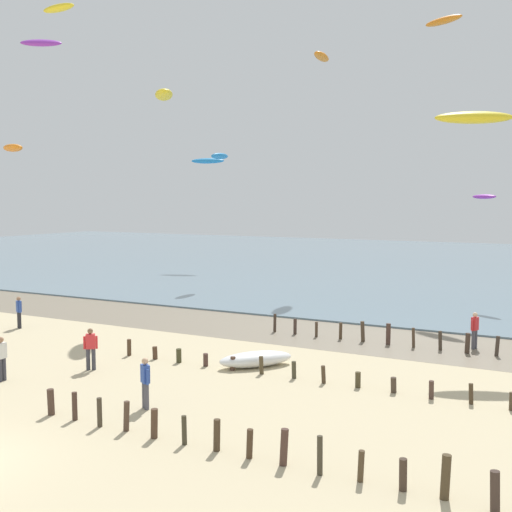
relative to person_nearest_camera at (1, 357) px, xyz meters
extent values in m
cube|color=#7A6D59|center=(4.91, 13.42, -0.91)|extent=(120.00, 6.37, 0.01)
cube|color=slate|center=(4.91, 51.60, -0.87)|extent=(160.00, 70.00, 0.10)
cylinder|color=#463329|center=(4.49, -1.91, -0.50)|extent=(0.22, 0.24, 0.85)
cylinder|color=#443027|center=(5.49, -1.90, -0.48)|extent=(0.21, 0.21, 0.89)
cylinder|color=#3F3629|center=(6.60, -2.01, -0.47)|extent=(0.15, 0.16, 0.90)
cylinder|color=#49372A|center=(7.55, -1.90, -0.47)|extent=(0.20, 0.19, 0.91)
cylinder|color=#4A3426|center=(8.63, -1.98, -0.48)|extent=(0.22, 0.20, 0.87)
cylinder|color=#3C3728|center=(9.66, -1.96, -0.51)|extent=(0.17, 0.16, 0.83)
cylinder|color=#433524|center=(10.71, -1.93, -0.47)|extent=(0.20, 0.20, 0.89)
cylinder|color=#453323|center=(11.75, -1.96, -0.52)|extent=(0.20, 0.17, 0.81)
cylinder|color=#4A342C|center=(12.74, -1.92, -0.44)|extent=(0.23, 0.25, 0.98)
cylinder|color=#3F392B|center=(13.78, -2.02, -0.42)|extent=(0.17, 0.19, 1.00)
cylinder|color=#4A3A27|center=(14.82, -1.93, -0.52)|extent=(0.18, 0.15, 0.79)
cylinder|color=#3F3127|center=(15.86, -1.93, -0.52)|extent=(0.19, 0.22, 0.80)
cylinder|color=#493B27|center=(16.83, -1.88, -0.39)|extent=(0.24, 0.24, 1.06)
cylinder|color=#3E3029|center=(17.92, -1.99, -0.45)|extent=(0.24, 0.23, 0.94)
cylinder|color=#463322|center=(1.78, 5.36, -0.55)|extent=(0.21, 0.20, 0.74)
cylinder|color=#473122|center=(3.16, 5.39, -0.65)|extent=(0.23, 0.22, 0.55)
cylinder|color=#3D3B24|center=(4.41, 5.38, -0.62)|extent=(0.23, 0.24, 0.61)
cylinder|color=#462F29|center=(5.73, 5.41, -0.65)|extent=(0.21, 0.22, 0.55)
cylinder|color=#4C3429|center=(7.05, 5.36, -0.64)|extent=(0.23, 0.23, 0.58)
cylinder|color=#493C28|center=(8.32, 5.43, -0.56)|extent=(0.19, 0.18, 0.72)
cylinder|color=#3E3B2A|center=(9.71, 5.48, -0.58)|extent=(0.18, 0.19, 0.68)
cylinder|color=#443525|center=(10.95, 5.40, -0.58)|extent=(0.18, 0.19, 0.68)
cylinder|color=#443C26|center=(12.27, 5.49, -0.63)|extent=(0.20, 0.21, 0.58)
cylinder|color=#42352A|center=(13.61, 5.48, -0.64)|extent=(0.21, 0.22, 0.57)
cylinder|color=#47332C|center=(14.96, 5.37, -0.59)|extent=(0.17, 0.20, 0.65)
cylinder|color=#413222|center=(16.26, 5.46, -0.57)|extent=(0.18, 0.16, 0.71)
cylinder|color=#483928|center=(17.55, 5.42, -0.62)|extent=(0.17, 0.19, 0.60)
cylinder|color=#3E3127|center=(5.30, 12.86, -0.45)|extent=(0.16, 0.20, 0.95)
cylinder|color=#42322B|center=(6.47, 12.84, -0.52)|extent=(0.18, 0.21, 0.80)
cylinder|color=#4A392B|center=(7.68, 12.74, -0.54)|extent=(0.16, 0.18, 0.77)
cylinder|color=#493726|center=(8.94, 12.81, -0.51)|extent=(0.18, 0.19, 0.83)
cylinder|color=#493A2B|center=(10.07, 12.82, -0.42)|extent=(0.22, 0.23, 1.01)
cylinder|color=#4A342C|center=(11.34, 12.81, -0.42)|extent=(0.23, 0.27, 1.01)
cylinder|color=#4B3A2A|center=(12.55, 12.75, -0.45)|extent=(0.16, 0.18, 0.94)
cylinder|color=#40352A|center=(13.77, 12.76, -0.47)|extent=(0.19, 0.17, 0.90)
cylinder|color=#423228|center=(14.98, 12.74, -0.46)|extent=(0.24, 0.22, 0.92)
cylinder|color=#40342C|center=(16.23, 12.81, -0.47)|extent=(0.21, 0.21, 0.91)
cylinder|color=#383842|center=(0.01, -0.11, -0.48)|extent=(0.16, 0.16, 0.88)
cylinder|color=#383842|center=(-0.01, 0.11, -0.48)|extent=(0.16, 0.16, 0.88)
cube|color=white|center=(0.00, 0.00, 0.26)|extent=(0.25, 0.38, 0.60)
sphere|color=#9E7051|center=(0.00, 0.00, 0.68)|extent=(0.22, 0.22, 0.22)
cylinder|color=white|center=(-0.02, 0.24, 0.21)|extent=(0.09, 0.09, 0.52)
cylinder|color=#4C4C56|center=(15.08, 13.67, -0.48)|extent=(0.16, 0.16, 0.88)
cylinder|color=#4C4C56|center=(15.15, 13.88, -0.48)|extent=(0.16, 0.16, 0.88)
cube|color=red|center=(15.12, 13.78, 0.26)|extent=(0.32, 0.41, 0.60)
sphere|color=beige|center=(15.12, 13.78, 0.68)|extent=(0.22, 0.22, 0.22)
cylinder|color=red|center=(15.04, 13.55, 0.21)|extent=(0.09, 0.09, 0.52)
cylinder|color=red|center=(15.19, 14.01, 0.21)|extent=(0.09, 0.09, 0.52)
cylinder|color=#232328|center=(-7.18, 7.29, -0.48)|extent=(0.16, 0.16, 0.88)
cylinder|color=#232328|center=(-7.37, 7.40, -0.48)|extent=(0.16, 0.16, 0.88)
cube|color=#2D4CA5|center=(-7.27, 7.35, 0.26)|extent=(0.42, 0.37, 0.60)
sphere|color=#9E7051|center=(-7.27, 7.35, 0.68)|extent=(0.22, 0.22, 0.22)
cylinder|color=#2D4CA5|center=(-7.06, 7.23, 0.21)|extent=(0.09, 0.09, 0.52)
cylinder|color=#2D4CA5|center=(-7.48, 7.46, 0.21)|extent=(0.09, 0.09, 0.52)
cylinder|color=#383842|center=(2.00, 2.84, -0.48)|extent=(0.16, 0.16, 0.88)
cylinder|color=#383842|center=(1.82, 2.71, -0.48)|extent=(0.16, 0.16, 0.88)
cube|color=red|center=(1.91, 2.77, 0.26)|extent=(0.42, 0.39, 0.60)
sphere|color=brown|center=(1.91, 2.77, 0.68)|extent=(0.22, 0.22, 0.22)
cylinder|color=red|center=(2.11, 2.91, 0.21)|extent=(0.09, 0.09, 0.52)
cylinder|color=red|center=(1.72, 2.63, 0.21)|extent=(0.09, 0.09, 0.52)
cylinder|color=#4C4C56|center=(6.90, -0.08, -0.48)|extent=(0.16, 0.16, 0.88)
cylinder|color=#4C4C56|center=(6.72, 0.04, -0.48)|extent=(0.16, 0.16, 0.88)
cube|color=#2D4CA5|center=(6.81, -0.02, 0.26)|extent=(0.42, 0.38, 0.60)
sphere|color=tan|center=(6.81, -0.02, 0.68)|extent=(0.22, 0.22, 0.22)
cylinder|color=#2D4CA5|center=(7.01, -0.16, 0.21)|extent=(0.09, 0.09, 0.52)
cylinder|color=#2D4CA5|center=(6.61, 0.12, 0.21)|extent=(0.09, 0.09, 0.52)
ellipsoid|color=white|center=(7.60, 6.32, -0.60)|extent=(2.93, 3.14, 0.63)
ellipsoid|color=yellow|center=(-2.74, 14.46, 12.08)|extent=(2.73, 3.12, 0.52)
ellipsoid|color=orange|center=(10.11, 29.71, 18.37)|extent=(3.21, 2.36, 0.65)
ellipsoid|color=#2384D1|center=(-14.42, 37.98, 9.83)|extent=(3.57, 2.01, 0.61)
ellipsoid|color=orange|center=(0.27, 31.63, 17.31)|extent=(1.67, 3.35, 0.68)
ellipsoid|color=purple|center=(-9.54, 11.66, 15.20)|extent=(2.53, 1.98, 0.66)
ellipsoid|color=yellow|center=(14.71, 14.35, 9.72)|extent=(3.74, 2.49, 0.68)
ellipsoid|color=#2384D1|center=(-6.90, 27.74, 9.44)|extent=(1.07, 2.60, 0.67)
ellipsoid|color=yellow|center=(-2.85, 6.35, 14.91)|extent=(2.09, 0.88, 0.39)
ellipsoid|color=purple|center=(13.56, 26.90, 6.16)|extent=(1.89, 1.52, 0.33)
ellipsoid|color=orange|center=(-14.06, 13.31, 9.34)|extent=(2.88, 1.92, 0.64)
camera|label=1|loc=(19.44, -16.29, 5.98)|focal=44.22mm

